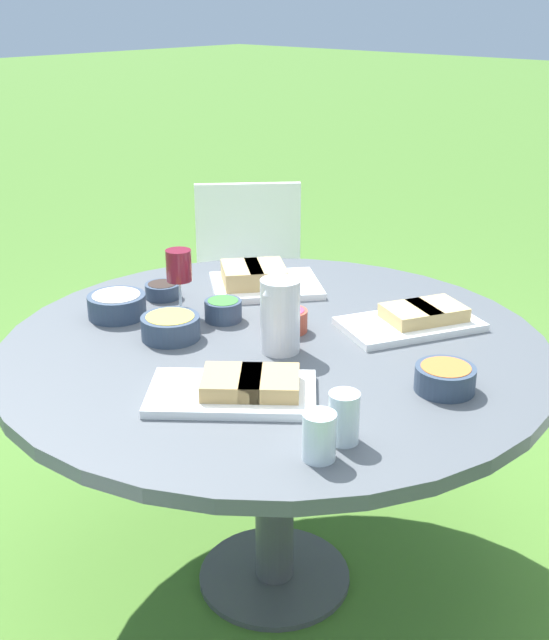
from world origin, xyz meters
TOP-DOWN VIEW (x-y plane):
  - ground_plane at (0.00, 0.00)m, footprint 40.00×40.00m
  - dining_table at (0.00, 0.00)m, footprint 1.43×1.43m
  - chair_far_back at (-0.84, -0.91)m, footprint 0.61×0.61m
  - water_pitcher at (0.03, 0.05)m, footprint 0.11×0.10m
  - wine_glass at (0.04, -0.32)m, footprint 0.07×0.07m
  - platter_bread_main at (-0.33, 0.22)m, footprint 0.42×0.35m
  - platter_charcuterie at (0.28, 0.16)m, footprint 0.41×0.43m
  - platter_sandwich_side at (-0.26, -0.31)m, footprint 0.41×0.40m
  - bowl_fries at (0.17, -0.22)m, footprint 0.15×0.15m
  - bowl_salad at (-0.01, -0.21)m, footprint 0.10×0.10m
  - bowl_olives at (-0.02, -0.47)m, footprint 0.10×0.10m
  - bowl_dip_red at (-0.08, -0.02)m, footprint 0.10×0.10m
  - bowl_dip_cream at (0.17, -0.44)m, footprint 0.16×0.16m
  - bowl_roasted_veg at (-0.06, 0.47)m, footprint 0.14×0.14m
  - cup_water_near at (0.28, 0.44)m, footprint 0.06×0.06m
  - cup_water_far at (0.36, 0.45)m, footprint 0.07×0.07m

SIDE VIEW (x-z plane):
  - ground_plane at x=0.00m, z-range 0.00..0.00m
  - chair_far_back at x=-0.84m, z-range 0.08..0.97m
  - dining_table at x=0.00m, z-range 0.30..1.06m
  - platter_charcuterie at x=0.28m, z-range 0.76..0.82m
  - platter_bread_main at x=-0.33m, z-range 0.76..0.82m
  - bowl_olives at x=-0.02m, z-range 0.77..0.81m
  - platter_sandwich_side at x=-0.26m, z-range 0.76..0.84m
  - bowl_salad at x=-0.01m, z-range 0.77..0.83m
  - bowl_roasted_veg at x=-0.06m, z-range 0.77..0.83m
  - bowl_dip_red at x=-0.08m, z-range 0.77..0.83m
  - bowl_fries at x=0.17m, z-range 0.77..0.83m
  - bowl_dip_cream at x=0.17m, z-range 0.77..0.84m
  - cup_water_far at x=0.36m, z-range 0.77..0.87m
  - cup_water_near at x=0.28m, z-range 0.77..0.88m
  - water_pitcher at x=0.03m, z-range 0.77..0.96m
  - wine_glass at x=0.04m, z-range 0.81..1.00m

